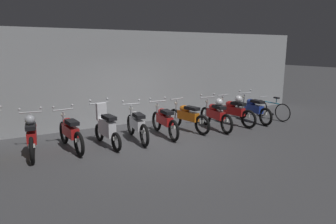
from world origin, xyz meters
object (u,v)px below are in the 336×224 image
(motorbike_slot_2, at_px, (70,132))
(motorbike_slot_4, at_px, (137,124))
(bicycle, at_px, (271,110))
(motorbike_slot_6, at_px, (187,116))
(motorbike_slot_8, at_px, (234,110))
(motorbike_slot_9, at_px, (253,109))
(motorbike_slot_5, at_px, (164,120))
(motorbike_slot_3, at_px, (106,128))
(motorbike_slot_1, at_px, (32,135))
(motorbike_slot_7, at_px, (215,114))

(motorbike_slot_2, height_order, motorbike_slot_4, same)
(bicycle, bearing_deg, motorbike_slot_4, -179.93)
(motorbike_slot_2, relative_size, motorbike_slot_6, 1.01)
(motorbike_slot_8, bearing_deg, motorbike_slot_9, -0.01)
(motorbike_slot_6, height_order, bicycle, motorbike_slot_6)
(motorbike_slot_2, bearing_deg, motorbike_slot_5, -1.52)
(motorbike_slot_6, bearing_deg, motorbike_slot_2, -179.44)
(motorbike_slot_2, distance_m, motorbike_slot_3, 0.96)
(motorbike_slot_4, height_order, motorbike_slot_9, same)
(motorbike_slot_2, relative_size, bicycle, 1.13)
(motorbike_slot_1, height_order, motorbike_slot_5, same)
(motorbike_slot_1, xyz_separation_m, bicycle, (8.53, -0.15, -0.17))
(motorbike_slot_1, relative_size, motorbike_slot_8, 1.00)
(motorbike_slot_7, distance_m, motorbike_slot_8, 0.96)
(motorbike_slot_1, xyz_separation_m, motorbike_slot_4, (2.84, -0.15, -0.04))
(motorbike_slot_7, bearing_deg, bicycle, 2.74)
(motorbike_slot_4, xyz_separation_m, motorbike_slot_7, (2.84, -0.13, 0.04))
(motorbike_slot_1, xyz_separation_m, motorbike_slot_5, (3.79, -0.12, -0.04))
(motorbike_slot_2, height_order, motorbike_slot_5, same)
(motorbike_slot_6, bearing_deg, motorbike_slot_7, -15.97)
(motorbike_slot_1, height_order, motorbike_slot_8, motorbike_slot_1)
(motorbike_slot_9, xyz_separation_m, bicycle, (0.95, -0.02, -0.13))
(motorbike_slot_4, bearing_deg, motorbike_slot_5, 1.88)
(motorbike_slot_8, xyz_separation_m, motorbike_slot_9, (0.95, -0.00, -0.03))
(motorbike_slot_3, bearing_deg, motorbike_slot_4, 4.34)
(motorbike_slot_9, bearing_deg, motorbike_slot_3, -179.03)
(motorbike_slot_7, relative_size, motorbike_slot_8, 1.00)
(motorbike_slot_1, xyz_separation_m, motorbike_slot_3, (1.89, -0.23, -0.00))
(motorbike_slot_8, relative_size, motorbike_slot_9, 1.00)
(motorbike_slot_7, xyz_separation_m, motorbike_slot_8, (0.94, 0.15, -0.00))
(motorbike_slot_3, xyz_separation_m, motorbike_slot_8, (4.74, 0.10, -0.00))
(motorbike_slot_6, distance_m, motorbike_slot_8, 1.90)
(motorbike_slot_5, height_order, motorbike_slot_8, motorbike_slot_5)
(motorbike_slot_5, bearing_deg, motorbike_slot_4, -178.12)
(motorbike_slot_2, height_order, motorbike_slot_9, same)
(motorbike_slot_5, height_order, motorbike_slot_7, same)
(motorbike_slot_1, height_order, motorbike_slot_3, motorbike_slot_3)
(motorbike_slot_4, xyz_separation_m, motorbike_slot_5, (0.95, 0.03, 0.00))
(motorbike_slot_5, bearing_deg, motorbike_slot_3, -176.88)
(motorbike_slot_2, relative_size, motorbike_slot_5, 1.00)
(motorbike_slot_1, distance_m, motorbike_slot_8, 6.63)
(motorbike_slot_2, xyz_separation_m, motorbike_slot_9, (6.63, -0.08, 0.00))
(motorbike_slot_3, distance_m, motorbike_slot_8, 4.74)
(motorbike_slot_2, distance_m, motorbike_slot_6, 3.79)
(motorbike_slot_3, height_order, bicycle, motorbike_slot_3)
(motorbike_slot_2, relative_size, motorbike_slot_9, 1.00)
(motorbike_slot_5, height_order, bicycle, motorbike_slot_5)
(motorbike_slot_2, distance_m, motorbike_slot_7, 4.75)
(motorbike_slot_9, bearing_deg, motorbike_slot_4, -179.71)
(motorbike_slot_2, xyz_separation_m, motorbike_slot_8, (5.68, -0.08, 0.03))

